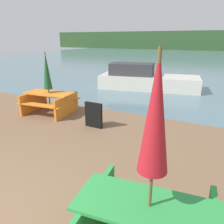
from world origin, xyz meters
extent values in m
cube|color=slate|center=(0.00, 31.05, 0.00)|extent=(60.00, 50.00, 0.00)
cube|color=#284723|center=(0.00, 51.05, 2.00)|extent=(80.00, 1.60, 4.00)
cube|color=green|center=(2.45, 1.23, 0.73)|extent=(1.74, 0.89, 0.04)
cube|color=green|center=(2.38, 1.78, 0.45)|extent=(1.69, 0.48, 0.04)
cube|color=green|center=(1.76, 1.15, 0.36)|extent=(0.23, 1.38, 0.71)
cube|color=orange|center=(-2.33, 4.82, 0.70)|extent=(1.73, 0.87, 0.04)
cube|color=orange|center=(-2.27, 4.27, 0.44)|extent=(1.68, 0.46, 0.04)
cube|color=orange|center=(-2.38, 5.36, 0.44)|extent=(1.68, 0.46, 0.04)
cube|color=orange|center=(-3.01, 4.74, 0.34)|extent=(0.22, 1.38, 0.68)
cube|color=orange|center=(-1.64, 4.89, 0.34)|extent=(0.22, 1.38, 0.68)
cylinder|color=brown|center=(-2.33, 4.82, 1.04)|extent=(0.04, 0.04, 2.08)
cone|color=#195128|center=(-2.33, 4.82, 1.47)|extent=(0.29, 0.29, 1.22)
cylinder|color=brown|center=(2.45, 1.23, 1.22)|extent=(0.04, 0.04, 2.44)
cone|color=#A81923|center=(2.45, 1.23, 1.82)|extent=(0.32, 0.32, 1.23)
cube|color=beige|center=(-0.48, 10.11, 0.34)|extent=(5.23, 2.69, 0.68)
cube|color=#333338|center=(-1.36, 9.94, 0.98)|extent=(2.39, 1.63, 0.60)
cube|color=black|center=(-0.26, 4.39, 0.38)|extent=(0.55, 0.08, 0.75)
camera|label=1|loc=(2.97, -0.68, 2.50)|focal=35.00mm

